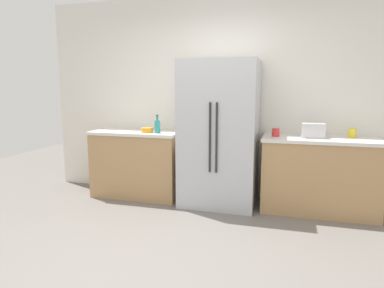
# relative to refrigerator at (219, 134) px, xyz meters

# --- Properties ---
(ground_plane) EXTENTS (9.99, 9.99, 0.00)m
(ground_plane) POSITION_rel_refrigerator_xyz_m (-0.11, -1.49, -0.92)
(ground_plane) COLOR slate
(kitchen_back_panel) EXTENTS (5.00, 0.10, 2.73)m
(kitchen_back_panel) POSITION_rel_refrigerator_xyz_m (-0.11, 0.41, 0.44)
(kitchen_back_panel) COLOR silver
(kitchen_back_panel) RESTS_ON ground_plane
(counter_left) EXTENTS (1.24, 0.62, 0.92)m
(counter_left) POSITION_rel_refrigerator_xyz_m (-1.16, 0.05, -0.46)
(counter_left) COLOR tan
(counter_left) RESTS_ON ground_plane
(counter_right) EXTENTS (1.37, 0.62, 0.92)m
(counter_right) POSITION_rel_refrigerator_xyz_m (1.23, 0.05, -0.46)
(counter_right) COLOR tan
(counter_right) RESTS_ON ground_plane
(refrigerator) EXTENTS (0.95, 0.71, 1.85)m
(refrigerator) POSITION_rel_refrigerator_xyz_m (0.00, 0.00, 0.00)
(refrigerator) COLOR #B7BABF
(refrigerator) RESTS_ON ground_plane
(toaster) EXTENTS (0.27, 0.14, 0.17)m
(toaster) POSITION_rel_refrigerator_xyz_m (1.13, 0.03, 0.08)
(toaster) COLOR silver
(toaster) RESTS_ON counter_right
(bottle_a) EXTENTS (0.08, 0.08, 0.24)m
(bottle_a) POSITION_rel_refrigerator_xyz_m (-0.82, -0.07, 0.08)
(bottle_a) COLOR teal
(bottle_a) RESTS_ON counter_left
(cup_a) EXTENTS (0.09, 0.09, 0.11)m
(cup_a) POSITION_rel_refrigerator_xyz_m (1.58, 0.18, 0.05)
(cup_a) COLOR yellow
(cup_a) RESTS_ON counter_right
(cup_b) EXTENTS (0.09, 0.09, 0.10)m
(cup_b) POSITION_rel_refrigerator_xyz_m (0.70, 0.02, 0.04)
(cup_b) COLOR red
(cup_b) RESTS_ON counter_right
(bowl_a) EXTENTS (0.16, 0.16, 0.06)m
(bowl_a) POSITION_rel_refrigerator_xyz_m (-0.97, -0.06, 0.02)
(bowl_a) COLOR orange
(bowl_a) RESTS_ON counter_left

